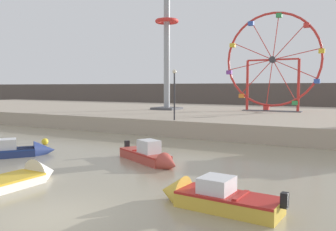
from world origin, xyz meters
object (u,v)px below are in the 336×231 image
object	(u,v)px
motorboat_faded_red	(151,156)
ferris_wheel_red_frame	(273,62)
promenade_lamp_near	(174,87)
motorboat_navy_blue	(12,151)
motorboat_mustard_yellow	(209,196)
drop_tower_steel_tower	(167,46)
motorboat_white_red_stripe	(16,180)
mooring_buoy_orange	(45,141)

from	to	relation	value
motorboat_faded_red	ferris_wheel_red_frame	size ratio (longest dim) A/B	0.44
promenade_lamp_near	motorboat_navy_blue	bearing A→B (deg)	-109.86
motorboat_mustard_yellow	drop_tower_steel_tower	size ratio (longest dim) A/B	0.29
motorboat_mustard_yellow	motorboat_faded_red	bearing A→B (deg)	-38.49
motorboat_faded_red	ferris_wheel_red_frame	bearing A→B (deg)	115.18
motorboat_faded_red	promenade_lamp_near	xyz separation A→B (m)	(-3.53, 9.25, 3.47)
motorboat_white_red_stripe	ferris_wheel_red_frame	xyz separation A→B (m)	(3.34, 29.17, 6.26)
ferris_wheel_red_frame	drop_tower_steel_tower	distance (m)	11.68
ferris_wheel_red_frame	motorboat_faded_red	bearing A→B (deg)	-91.99
motorboat_mustard_yellow	ferris_wheel_red_frame	xyz separation A→B (m)	(-4.26, 27.83, 6.14)
drop_tower_steel_tower	promenade_lamp_near	distance (m)	13.91
motorboat_white_red_stripe	ferris_wheel_red_frame	size ratio (longest dim) A/B	0.49
motorboat_navy_blue	motorboat_faded_red	distance (m)	7.99
drop_tower_steel_tower	mooring_buoy_orange	distance (m)	20.68
motorboat_navy_blue	motorboat_white_red_stripe	bearing A→B (deg)	-89.31
motorboat_white_red_stripe	drop_tower_steel_tower	xyz separation A→B (m)	(-7.86, 26.46, 8.18)
drop_tower_steel_tower	mooring_buoy_orange	xyz separation A→B (m)	(1.19, -18.95, -8.18)
ferris_wheel_red_frame	motorboat_mustard_yellow	bearing A→B (deg)	-81.29
motorboat_white_red_stripe	mooring_buoy_orange	distance (m)	10.05
motorboat_navy_blue	motorboat_white_red_stripe	size ratio (longest dim) A/B	0.98
motorboat_faded_red	ferris_wheel_red_frame	xyz separation A→B (m)	(0.81, 23.16, 6.11)
motorboat_white_red_stripe	ferris_wheel_red_frame	bearing A→B (deg)	-5.16
motorboat_white_red_stripe	mooring_buoy_orange	size ratio (longest dim) A/B	11.43
motorboat_faded_red	promenade_lamp_near	distance (m)	10.49
drop_tower_steel_tower	motorboat_white_red_stripe	bearing A→B (deg)	-73.46
motorboat_mustard_yellow	drop_tower_steel_tower	distance (m)	30.58
motorboat_mustard_yellow	motorboat_white_red_stripe	size ratio (longest dim) A/B	0.87
motorboat_white_red_stripe	drop_tower_steel_tower	world-z (taller)	drop_tower_steel_tower
promenade_lamp_near	ferris_wheel_red_frame	bearing A→B (deg)	72.69
ferris_wheel_red_frame	mooring_buoy_orange	distance (m)	24.66
motorboat_faded_red	motorboat_mustard_yellow	bearing A→B (deg)	-15.50
motorboat_faded_red	drop_tower_steel_tower	bearing A→B (deg)	144.10
motorboat_mustard_yellow	mooring_buoy_orange	size ratio (longest dim) A/B	9.90
ferris_wheel_red_frame	drop_tower_steel_tower	xyz separation A→B (m)	(-11.20, -2.70, 1.93)
motorboat_mustard_yellow	drop_tower_steel_tower	world-z (taller)	drop_tower_steel_tower
motorboat_mustard_yellow	motorboat_white_red_stripe	distance (m)	7.72
motorboat_navy_blue	promenade_lamp_near	world-z (taller)	promenade_lamp_near
promenade_lamp_near	drop_tower_steel_tower	bearing A→B (deg)	121.49
motorboat_navy_blue	mooring_buoy_orange	world-z (taller)	motorboat_navy_blue
motorboat_mustard_yellow	promenade_lamp_near	world-z (taller)	promenade_lamp_near
motorboat_mustard_yellow	promenade_lamp_near	size ratio (longest dim) A/B	1.11
ferris_wheel_red_frame	mooring_buoy_orange	bearing A→B (deg)	-114.80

